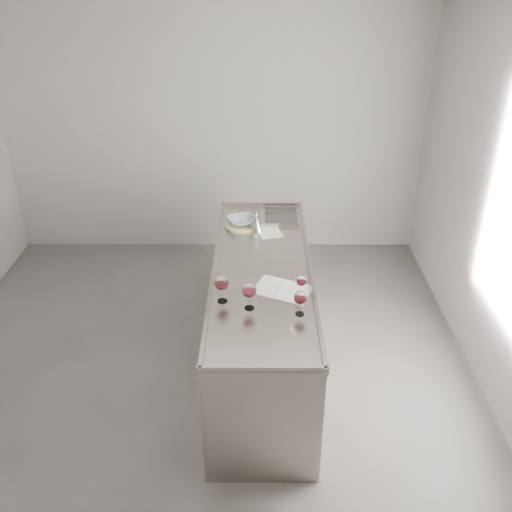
{
  "coord_description": "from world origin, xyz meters",
  "views": [
    {
      "loc": [
        0.47,
        -3.47,
        3.11
      ],
      "look_at": [
        0.46,
        0.35,
        1.02
      ],
      "focal_mm": 40.0,
      "sensor_mm": 36.0,
      "label": 1
    }
  ],
  "objects_px": {
    "wine_glass_left": "(222,284)",
    "wine_funnel": "(256,225)",
    "wine_glass_right": "(300,298)",
    "wine_glass_middle": "(249,291)",
    "notebook": "(282,290)",
    "ceramic_bowl": "(242,221)",
    "counter": "(262,319)",
    "wine_glass_small": "(301,281)"
  },
  "relations": [
    {
      "from": "counter",
      "to": "wine_glass_right",
      "type": "distance_m",
      "value": 0.89
    },
    {
      "from": "counter",
      "to": "wine_glass_small",
      "type": "xyz_separation_m",
      "value": [
        0.27,
        -0.37,
        0.58
      ]
    },
    {
      "from": "counter",
      "to": "notebook",
      "type": "bearing_deg",
      "value": -65.19
    },
    {
      "from": "wine_glass_middle",
      "to": "ceramic_bowl",
      "type": "relative_size",
      "value": 0.82
    },
    {
      "from": "wine_glass_left",
      "to": "counter",
      "type": "bearing_deg",
      "value": 58.89
    },
    {
      "from": "wine_glass_small",
      "to": "wine_funnel",
      "type": "distance_m",
      "value": 1.07
    },
    {
      "from": "wine_glass_small",
      "to": "wine_funnel",
      "type": "height_order",
      "value": "wine_funnel"
    },
    {
      "from": "wine_glass_right",
      "to": "wine_funnel",
      "type": "xyz_separation_m",
      "value": [
        -0.3,
        1.27,
        -0.07
      ]
    },
    {
      "from": "wine_glass_middle",
      "to": "notebook",
      "type": "relative_size",
      "value": 0.41
    },
    {
      "from": "wine_glass_left",
      "to": "wine_glass_right",
      "type": "xyz_separation_m",
      "value": [
        0.53,
        -0.16,
        -0.02
      ]
    },
    {
      "from": "notebook",
      "to": "ceramic_bowl",
      "type": "xyz_separation_m",
      "value": [
        -0.32,
        1.06,
        0.04
      ]
    },
    {
      "from": "wine_glass_right",
      "to": "ceramic_bowl",
      "type": "bearing_deg",
      "value": 107.29
    },
    {
      "from": "wine_glass_middle",
      "to": "wine_glass_left",
      "type": "bearing_deg",
      "value": 155.5
    },
    {
      "from": "notebook",
      "to": "counter",
      "type": "bearing_deg",
      "value": 138.86
    },
    {
      "from": "counter",
      "to": "ceramic_bowl",
      "type": "height_order",
      "value": "ceramic_bowl"
    },
    {
      "from": "wine_glass_left",
      "to": "ceramic_bowl",
      "type": "height_order",
      "value": "wine_glass_left"
    },
    {
      "from": "wine_glass_left",
      "to": "wine_funnel",
      "type": "relative_size",
      "value": 1.11
    },
    {
      "from": "wine_glass_left",
      "to": "notebook",
      "type": "distance_m",
      "value": 0.46
    },
    {
      "from": "counter",
      "to": "wine_funnel",
      "type": "xyz_separation_m",
      "value": [
        -0.05,
        0.66,
        0.52
      ]
    },
    {
      "from": "wine_glass_left",
      "to": "wine_glass_right",
      "type": "bearing_deg",
      "value": -16.52
    },
    {
      "from": "wine_glass_left",
      "to": "notebook",
      "type": "relative_size",
      "value": 0.42
    },
    {
      "from": "wine_glass_left",
      "to": "wine_glass_middle",
      "type": "bearing_deg",
      "value": -24.5
    },
    {
      "from": "counter",
      "to": "wine_glass_left",
      "type": "distance_m",
      "value": 0.81
    },
    {
      "from": "wine_glass_right",
      "to": "notebook",
      "type": "xyz_separation_m",
      "value": [
        -0.11,
        0.3,
        -0.12
      ]
    },
    {
      "from": "notebook",
      "to": "ceramic_bowl",
      "type": "distance_m",
      "value": 1.11
    },
    {
      "from": "wine_glass_small",
      "to": "counter",
      "type": "bearing_deg",
      "value": 126.84
    },
    {
      "from": "wine_glass_small",
      "to": "wine_glass_middle",
      "type": "bearing_deg",
      "value": -154.19
    },
    {
      "from": "wine_glass_left",
      "to": "notebook",
      "type": "bearing_deg",
      "value": 18.43
    },
    {
      "from": "ceramic_bowl",
      "to": "wine_glass_left",
      "type": "bearing_deg",
      "value": -94.87
    },
    {
      "from": "counter",
      "to": "wine_glass_middle",
      "type": "xyz_separation_m",
      "value": [
        -0.09,
        -0.54,
        0.61
      ]
    },
    {
      "from": "wine_glass_middle",
      "to": "wine_funnel",
      "type": "xyz_separation_m",
      "value": [
        0.04,
        1.2,
        -0.08
      ]
    },
    {
      "from": "wine_glass_middle",
      "to": "wine_glass_right",
      "type": "height_order",
      "value": "wine_glass_middle"
    },
    {
      "from": "counter",
      "to": "wine_funnel",
      "type": "height_order",
      "value": "wine_funnel"
    },
    {
      "from": "wine_glass_middle",
      "to": "wine_glass_right",
      "type": "distance_m",
      "value": 0.35
    },
    {
      "from": "wine_glass_small",
      "to": "wine_glass_right",
      "type": "bearing_deg",
      "value": -95.51
    },
    {
      "from": "wine_glass_left",
      "to": "wine_glass_middle",
      "type": "height_order",
      "value": "wine_glass_left"
    },
    {
      "from": "notebook",
      "to": "wine_funnel",
      "type": "height_order",
      "value": "wine_funnel"
    },
    {
      "from": "counter",
      "to": "ceramic_bowl",
      "type": "distance_m",
      "value": 0.93
    },
    {
      "from": "wine_glass_left",
      "to": "wine_glass_small",
      "type": "height_order",
      "value": "wine_glass_left"
    },
    {
      "from": "wine_glass_middle",
      "to": "notebook",
      "type": "height_order",
      "value": "wine_glass_middle"
    },
    {
      "from": "wine_glass_right",
      "to": "wine_funnel",
      "type": "bearing_deg",
      "value": 103.15
    },
    {
      "from": "counter",
      "to": "wine_glass_right",
      "type": "bearing_deg",
      "value": -67.69
    }
  ]
}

